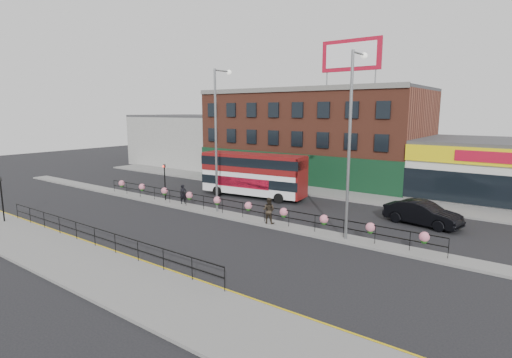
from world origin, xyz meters
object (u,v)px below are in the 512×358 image
Objects in this scene: pedestrian_a at (183,194)px; pedestrian_b at (269,210)px; car at (422,213)px; double_decker_bus at (253,171)px; lamp_column_west at (218,128)px; lamp_column_east at (352,130)px.

pedestrian_a is 9.23m from pedestrian_b.
car is at bearing -49.87° from pedestrian_a.
double_decker_bus is 5.54× the size of pedestrian_b.
lamp_column_east is at bearing -1.56° from lamp_column_west.
pedestrian_b is 0.16× the size of lamp_column_east.
double_decker_bus reaches higher than pedestrian_a.
double_decker_bus is 6.25× the size of pedestrian_a.
lamp_column_west reaches higher than double_decker_bus.
double_decker_bus is at bearing -2.56° from pedestrian_a.
lamp_column_east reaches higher than pedestrian_a.
lamp_column_east is (5.77, 0.30, 5.75)m from pedestrian_b.
pedestrian_a is 0.15× the size of lamp_column_east.
pedestrian_a is 6.95m from lamp_column_west.
pedestrian_b is 7.57m from lamp_column_west.
lamp_column_east reaches higher than car.
pedestrian_a is at bearing -114.55° from double_decker_bus.
car is 10.77m from pedestrian_b.
lamp_column_east is at bearing -69.12° from pedestrian_a.
car is 9.03m from lamp_column_east.
pedestrian_b is at bearing -71.68° from pedestrian_a.
pedestrian_a is at bearing -179.91° from lamp_column_west.
car is at bearing 64.98° from lamp_column_east.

